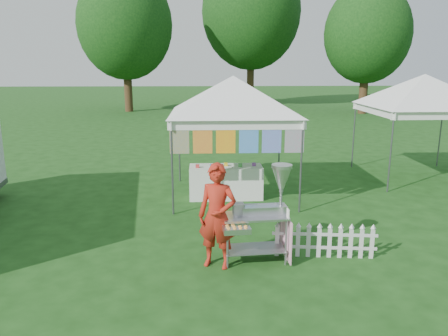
{
  "coord_description": "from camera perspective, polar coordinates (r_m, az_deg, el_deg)",
  "views": [
    {
      "loc": [
        -0.71,
        -7.22,
        3.27
      ],
      "look_at": [
        -0.3,
        1.87,
        1.1
      ],
      "focal_mm": 35.0,
      "sensor_mm": 36.0,
      "label": 1
    }
  ],
  "objects": [
    {
      "name": "vendor",
      "position": [
        7.11,
        -0.88,
        -6.29
      ],
      "size": [
        0.74,
        0.6,
        1.74
      ],
      "primitive_type": "imported",
      "rotation": [
        0.0,
        0.0,
        -0.33
      ],
      "color": "#A92214",
      "rests_on": "ground"
    },
    {
      "name": "tree_left",
      "position": [
        31.77,
        -12.81,
        17.75
      ],
      "size": [
        6.4,
        6.4,
        9.53
      ],
      "color": "#3B2B15",
      "rests_on": "ground"
    },
    {
      "name": "picket_fence",
      "position": [
        7.82,
        12.96,
        -9.37
      ],
      "size": [
        1.79,
        0.22,
        0.56
      ],
      "rotation": [
        0.0,
        0.0,
        -0.11
      ],
      "color": "silver",
      "rests_on": "ground"
    },
    {
      "name": "canopy_main",
      "position": [
        10.74,
        1.21,
        11.91
      ],
      "size": [
        4.24,
        4.24,
        3.45
      ],
      "color": "#59595E",
      "rests_on": "ground"
    },
    {
      "name": "ground",
      "position": [
        7.96,
        2.8,
        -10.87
      ],
      "size": [
        120.0,
        120.0,
        0.0
      ],
      "primitive_type": "plane",
      "color": "#194012",
      "rests_on": "ground"
    },
    {
      "name": "tree_right",
      "position": [
        31.18,
        18.24,
        16.31
      ],
      "size": [
        5.6,
        5.6,
        8.42
      ],
      "color": "#3B2B15",
      "rests_on": "ground"
    },
    {
      "name": "tree_mid",
      "position": [
        35.62,
        3.59,
        19.64
      ],
      "size": [
        7.6,
        7.6,
        11.52
      ],
      "color": "#3B2B15",
      "rests_on": "ground"
    },
    {
      "name": "donut_cart",
      "position": [
        7.29,
        5.44,
        -4.96
      ],
      "size": [
        1.19,
        0.9,
        1.66
      ],
      "rotation": [
        0.0,
        0.0,
        0.08
      ],
      "color": "gray",
      "rests_on": "ground"
    },
    {
      "name": "display_table",
      "position": [
        10.9,
        0.24,
        -1.82
      ],
      "size": [
        1.8,
        0.7,
        0.81
      ],
      "primitive_type": "cube",
      "color": "white",
      "rests_on": "ground"
    },
    {
      "name": "canopy_right",
      "position": [
        13.71,
        24.82,
        11.05
      ],
      "size": [
        4.24,
        4.24,
        3.45
      ],
      "color": "#59595E",
      "rests_on": "ground"
    }
  ]
}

